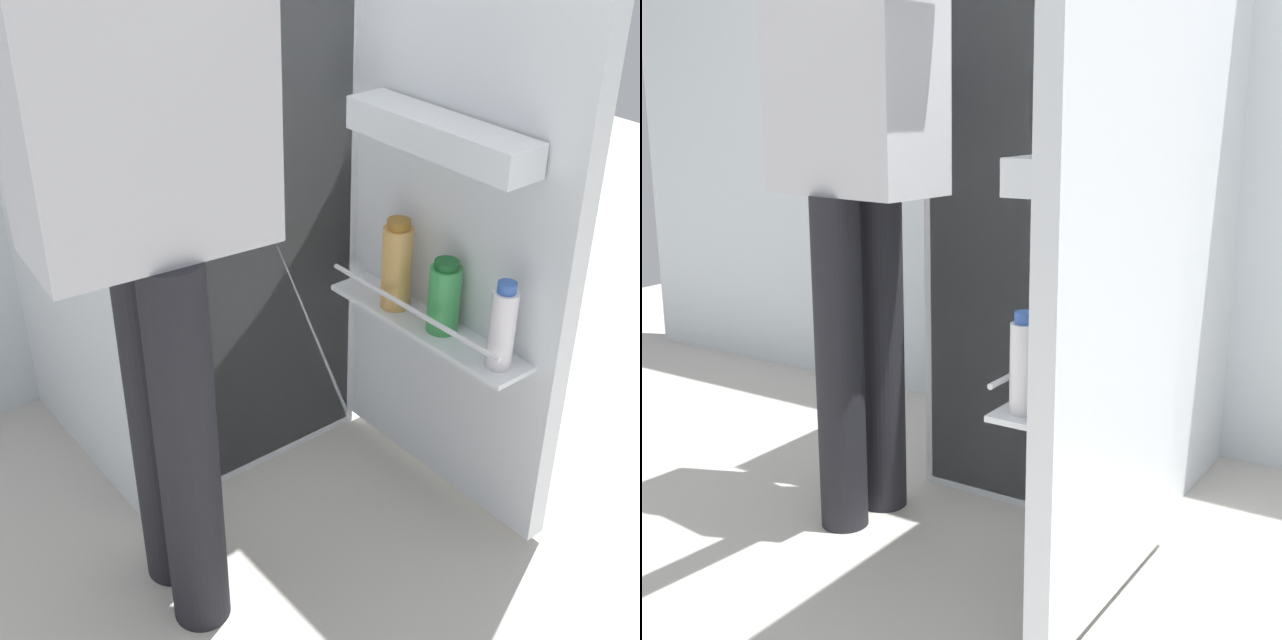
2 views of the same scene
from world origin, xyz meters
TOP-DOWN VIEW (x-y plane):
  - ground_plane at (0.00, 0.00)m, footprint 6.47×6.47m
  - refrigerator at (0.03, 0.51)m, footprint 0.71×1.27m
  - person at (-0.34, -0.00)m, footprint 0.54×0.76m

SIDE VIEW (x-z plane):
  - ground_plane at x=0.00m, z-range 0.00..0.00m
  - refrigerator at x=0.03m, z-range 0.00..1.69m
  - person at x=-0.34m, z-range 0.17..1.85m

